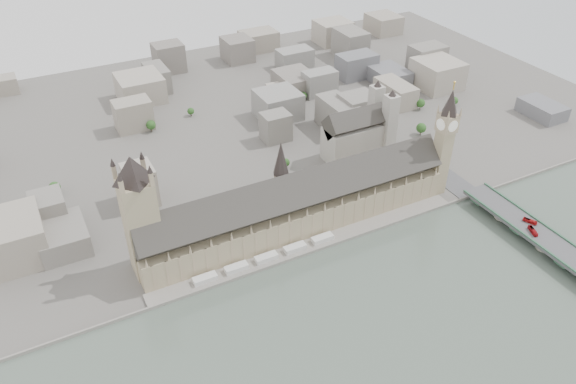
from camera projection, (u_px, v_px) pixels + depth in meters
name	position (u px, v px, depth m)	size (l,w,h in m)	color
ground	(307.00, 241.00, 453.32)	(900.00, 900.00, 0.00)	#595651
embankment_wall	(316.00, 250.00, 441.55)	(600.00, 1.50, 3.00)	gray
river_terrace	(312.00, 245.00, 447.29)	(270.00, 15.00, 2.00)	gray
terrace_tents	(266.00, 258.00, 430.76)	(118.00, 7.00, 4.00)	silver
palace_of_westminster	(296.00, 206.00, 454.70)	(265.00, 40.73, 55.44)	gray
elizabeth_tower	(445.00, 135.00, 478.38)	(17.00, 17.00, 107.50)	gray
victoria_tower	(139.00, 211.00, 394.41)	(30.00, 30.00, 100.00)	gray
central_tower	(281.00, 168.00, 435.39)	(13.00, 13.00, 48.00)	gray
westminster_bridge	(537.00, 238.00, 448.21)	(25.00, 325.00, 10.25)	#474749
westminster_abbey	(359.00, 133.00, 550.27)	(68.00, 36.00, 64.00)	gray
city_skyline_inland	(200.00, 102.00, 620.82)	(720.00, 360.00, 38.00)	gray
park_trees	(264.00, 199.00, 488.92)	(110.00, 30.00, 15.00)	#244F1C
red_bus_north	(533.00, 231.00, 444.93)	(2.86, 12.22, 3.40)	#B21419
red_bus_south	(530.00, 221.00, 455.52)	(2.67, 11.42, 3.18)	red
car_approach	(441.00, 158.00, 537.71)	(2.04, 5.02, 1.46)	gray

